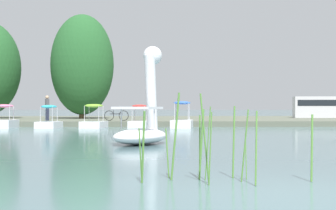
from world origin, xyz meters
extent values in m
plane|color=slate|center=(0.00, 0.00, 0.00)|extent=(529.64, 529.64, 0.00)
cube|color=#5B6051|center=(0.00, 37.51, 0.18)|extent=(127.23, 21.65, 0.36)
ellipsoid|color=white|center=(-2.35, 10.67, 0.27)|extent=(2.53, 3.25, 0.53)
cylinder|color=white|center=(-2.00, 11.52, 1.77)|extent=(0.60, 0.74, 2.71)
sphere|color=white|center=(-1.94, 11.65, 3.11)|extent=(0.88, 0.88, 0.67)
cone|color=yellow|center=(-1.84, 11.90, 3.11)|extent=(0.54, 0.61, 0.37)
cube|color=white|center=(-2.44, 10.46, 1.24)|extent=(1.74, 1.69, 0.08)
cylinder|color=silver|center=(-1.89, 10.22, 0.89)|extent=(0.04, 0.04, 0.70)
cylinder|color=silver|center=(-3.00, 10.70, 0.89)|extent=(0.04, 0.04, 0.70)
cube|color=white|center=(-0.19, 25.22, 0.24)|extent=(1.54, 2.42, 0.48)
ellipsoid|color=blue|center=(-0.19, 25.22, 1.53)|extent=(1.18, 1.23, 0.20)
cylinder|color=#B7B7BF|center=(-0.54, 25.71, 1.01)|extent=(0.04, 0.04, 1.05)
cylinder|color=#B7B7BF|center=(0.29, 25.59, 1.01)|extent=(0.04, 0.04, 1.05)
cylinder|color=#B7B7BF|center=(-0.66, 24.84, 1.01)|extent=(0.04, 0.04, 1.05)
cylinder|color=#B7B7BF|center=(0.16, 24.73, 1.01)|extent=(0.04, 0.04, 1.05)
cube|color=white|center=(-2.80, 25.60, 0.21)|extent=(1.40, 2.13, 0.41)
ellipsoid|color=red|center=(-2.80, 25.60, 1.33)|extent=(1.10, 1.26, 0.20)
cylinder|color=#B7B7BF|center=(-3.11, 26.10, 0.87)|extent=(0.04, 0.04, 0.91)
cylinder|color=#B7B7BF|center=(-2.36, 25.99, 0.87)|extent=(0.04, 0.04, 0.91)
cylinder|color=#B7B7BF|center=(-3.24, 25.21, 0.87)|extent=(0.04, 0.04, 0.91)
cylinder|color=#B7B7BF|center=(-2.49, 25.10, 0.87)|extent=(0.04, 0.04, 0.91)
cube|color=white|center=(-5.56, 25.17, 0.20)|extent=(1.60, 2.20, 0.41)
ellipsoid|color=#8CCC38|center=(-5.56, 25.17, 1.36)|extent=(1.30, 1.38, 0.20)
cylinder|color=#B7B7BF|center=(-5.91, 25.72, 0.88)|extent=(0.04, 0.04, 0.95)
cylinder|color=#B7B7BF|center=(-5.04, 25.56, 0.88)|extent=(0.04, 0.04, 0.95)
cylinder|color=#B7B7BF|center=(-6.08, 24.77, 0.88)|extent=(0.04, 0.04, 0.95)
cylinder|color=#B7B7BF|center=(-5.20, 24.61, 0.88)|extent=(0.04, 0.04, 0.95)
cube|color=white|center=(-8.27, 25.11, 0.20)|extent=(1.41, 2.12, 0.39)
ellipsoid|color=#2DB7D1|center=(-8.27, 25.11, 1.30)|extent=(1.05, 1.34, 0.20)
cylinder|color=#B7B7BF|center=(-8.57, 25.64, 0.85)|extent=(0.04, 0.04, 0.91)
cylinder|color=#B7B7BF|center=(-7.85, 25.56, 0.85)|extent=(0.04, 0.04, 0.91)
cylinder|color=#B7B7BF|center=(-8.69, 24.66, 0.85)|extent=(0.04, 0.04, 0.91)
cylinder|color=#B7B7BF|center=(-7.96, 24.57, 0.85)|extent=(0.04, 0.04, 0.91)
cube|color=white|center=(-11.06, 25.53, 0.25)|extent=(1.23, 2.39, 0.49)
ellipsoid|color=pink|center=(-11.06, 25.53, 1.34)|extent=(1.10, 1.11, 0.20)
cylinder|color=#B7B7BF|center=(-11.48, 25.97, 0.92)|extent=(0.04, 0.04, 0.85)
cylinder|color=#B7B7BF|center=(-10.62, 25.95, 0.92)|extent=(0.04, 0.04, 0.85)
cylinder|color=#B7B7BF|center=(-10.63, 25.08, 0.92)|extent=(0.04, 0.04, 0.85)
cylinder|color=brown|center=(-7.65, 35.52, 1.84)|extent=(0.51, 0.51, 2.97)
ellipsoid|color=#235628|center=(-7.65, 35.52, 4.68)|extent=(5.32, 4.94, 8.05)
cube|color=#23283D|center=(-9.15, 29.03, 0.79)|extent=(0.27, 0.27, 0.87)
cube|color=#4C4C51|center=(-9.15, 29.03, 1.53)|extent=(0.30, 0.30, 0.60)
sphere|color=tan|center=(-9.15, 29.03, 1.95)|extent=(0.23, 0.23, 0.23)
torus|color=black|center=(-3.93, 28.38, 0.70)|extent=(0.67, 0.23, 0.69)
torus|color=black|center=(-4.92, 28.67, 0.70)|extent=(0.67, 0.23, 0.69)
cube|color=black|center=(-4.42, 28.52, 0.81)|extent=(0.91, 0.30, 0.04)
cylinder|color=black|center=(-4.62, 28.58, 0.91)|extent=(0.03, 0.03, 0.29)
cube|color=silver|center=(12.74, 38.56, 1.27)|extent=(5.17, 2.46, 1.83)
cube|color=black|center=(12.74, 38.56, 1.64)|extent=(4.78, 2.45, 0.51)
cylinder|color=#4C7F33|center=(-1.07, 1.99, 0.56)|extent=(0.03, 0.07, 1.12)
cylinder|color=#4C7F33|center=(-0.28, 1.75, 0.40)|extent=(0.02, 0.13, 0.80)
cylinder|color=#4C7F33|center=(0.79, 1.44, 0.57)|extent=(0.09, 0.16, 1.13)
cylinder|color=#4C7F33|center=(-0.24, 1.01, 0.60)|extent=(0.08, 0.20, 1.20)
cylinder|color=#4C7F33|center=(-2.13, 1.79, 0.45)|extent=(0.07, 0.08, 0.89)
cylinder|color=#4C7F33|center=(-1.06, 1.76, 0.61)|extent=(0.11, 0.04, 1.23)
cylinder|color=#4C7F33|center=(-1.05, 1.28, 0.74)|extent=(0.17, 0.04, 1.49)
cylinder|color=#4C7F33|center=(-0.96, 1.61, 0.64)|extent=(0.11, 0.05, 1.27)
cylinder|color=#4C7F33|center=(-0.36, 1.41, 0.61)|extent=(0.14, 0.05, 1.22)
cylinder|color=#4C7F33|center=(-0.46, 1.94, 0.64)|extent=(0.08, 0.14, 1.28)
cylinder|color=#4C7F33|center=(-0.98, 1.03, 0.59)|extent=(0.07, 0.03, 1.18)
cylinder|color=#4C7F33|center=(-1.52, 1.64, 0.76)|extent=(0.17, 0.05, 1.51)
cylinder|color=#4C7F33|center=(-2.07, 1.27, 0.60)|extent=(0.08, 0.16, 1.20)
cylinder|color=#4C7F33|center=(-1.65, 1.99, 0.44)|extent=(0.08, 0.12, 0.87)
camera|label=1|loc=(-1.88, -7.60, 1.26)|focal=57.49mm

